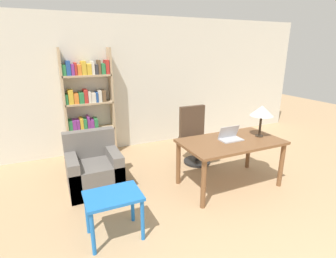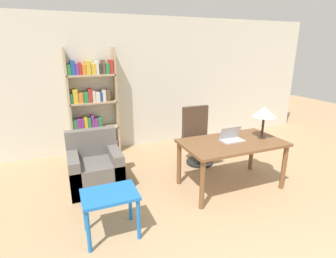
{
  "view_description": "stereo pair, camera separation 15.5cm",
  "coord_description": "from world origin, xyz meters",
  "px_view_note": "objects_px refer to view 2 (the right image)",
  "views": [
    {
      "loc": [
        -1.97,
        -0.8,
        2.08
      ],
      "look_at": [
        -0.51,
        2.38,
        0.99
      ],
      "focal_mm": 28.0,
      "sensor_mm": 36.0,
      "label": 1
    },
    {
      "loc": [
        -1.83,
        -0.86,
        2.08
      ],
      "look_at": [
        -0.51,
        2.38,
        0.99
      ],
      "focal_mm": 28.0,
      "sensor_mm": 36.0,
      "label": 2
    }
  ],
  "objects_px": {
    "side_table_blue": "(110,201)",
    "office_chair": "(198,138)",
    "table_lamp": "(264,112)",
    "bookshelf": "(92,108)",
    "desk": "(232,148)",
    "armchair": "(95,169)",
    "laptop": "(232,138)"
  },
  "relations": [
    {
      "from": "laptop",
      "to": "side_table_blue",
      "type": "distance_m",
      "value": 2.0
    },
    {
      "from": "desk",
      "to": "armchair",
      "type": "height_order",
      "value": "armchair"
    },
    {
      "from": "armchair",
      "to": "bookshelf",
      "type": "distance_m",
      "value": 1.52
    },
    {
      "from": "side_table_blue",
      "to": "bookshelf",
      "type": "height_order",
      "value": "bookshelf"
    },
    {
      "from": "table_lamp",
      "to": "side_table_blue",
      "type": "bearing_deg",
      "value": -170.6
    },
    {
      "from": "laptop",
      "to": "side_table_blue",
      "type": "bearing_deg",
      "value": -166.43
    },
    {
      "from": "armchair",
      "to": "bookshelf",
      "type": "xyz_separation_m",
      "value": [
        0.17,
        1.37,
        0.65
      ]
    },
    {
      "from": "table_lamp",
      "to": "office_chair",
      "type": "xyz_separation_m",
      "value": [
        -0.54,
        1.03,
        -0.67
      ]
    },
    {
      "from": "laptop",
      "to": "office_chair",
      "type": "relative_size",
      "value": 0.33
    },
    {
      "from": "office_chair",
      "to": "side_table_blue",
      "type": "xyz_separation_m",
      "value": [
        -1.9,
        -1.44,
        -0.03
      ]
    },
    {
      "from": "table_lamp",
      "to": "office_chair",
      "type": "relative_size",
      "value": 0.47
    },
    {
      "from": "armchair",
      "to": "bookshelf",
      "type": "height_order",
      "value": "bookshelf"
    },
    {
      "from": "desk",
      "to": "bookshelf",
      "type": "height_order",
      "value": "bookshelf"
    },
    {
      "from": "laptop",
      "to": "office_chair",
      "type": "height_order",
      "value": "office_chair"
    },
    {
      "from": "bookshelf",
      "to": "laptop",
      "type": "bearing_deg",
      "value": -50.33
    },
    {
      "from": "office_chair",
      "to": "table_lamp",
      "type": "bearing_deg",
      "value": -62.22
    },
    {
      "from": "laptop",
      "to": "table_lamp",
      "type": "bearing_deg",
      "value": -6.51
    },
    {
      "from": "desk",
      "to": "laptop",
      "type": "xyz_separation_m",
      "value": [
        0.0,
        0.03,
        0.14
      ]
    },
    {
      "from": "armchair",
      "to": "desk",
      "type": "bearing_deg",
      "value": -22.34
    },
    {
      "from": "desk",
      "to": "side_table_blue",
      "type": "bearing_deg",
      "value": -167.37
    },
    {
      "from": "office_chair",
      "to": "side_table_blue",
      "type": "bearing_deg",
      "value": -142.8
    },
    {
      "from": "bookshelf",
      "to": "armchair",
      "type": "bearing_deg",
      "value": -97.19
    },
    {
      "from": "armchair",
      "to": "side_table_blue",
      "type": "bearing_deg",
      "value": -89.27
    },
    {
      "from": "bookshelf",
      "to": "desk",
      "type": "bearing_deg",
      "value": -50.86
    },
    {
      "from": "side_table_blue",
      "to": "office_chair",
      "type": "bearing_deg",
      "value": 37.2
    },
    {
      "from": "desk",
      "to": "table_lamp",
      "type": "height_order",
      "value": "table_lamp"
    },
    {
      "from": "laptop",
      "to": "bookshelf",
      "type": "xyz_separation_m",
      "value": [
        -1.76,
        2.13,
        0.15
      ]
    },
    {
      "from": "desk",
      "to": "bookshelf",
      "type": "relative_size",
      "value": 0.73
    },
    {
      "from": "laptop",
      "to": "side_table_blue",
      "type": "height_order",
      "value": "laptop"
    },
    {
      "from": "office_chair",
      "to": "armchair",
      "type": "height_order",
      "value": "office_chair"
    },
    {
      "from": "side_table_blue",
      "to": "bookshelf",
      "type": "relative_size",
      "value": 0.29
    },
    {
      "from": "laptop",
      "to": "armchair",
      "type": "relative_size",
      "value": 0.4
    }
  ]
}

